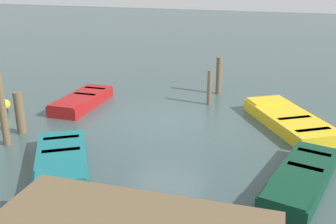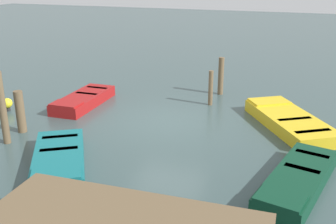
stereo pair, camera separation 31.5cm
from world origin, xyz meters
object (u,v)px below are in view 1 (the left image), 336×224
Objects in this scene: rowboat_red at (82,100)px; mooring_piling_far_left at (209,88)px; mooring_piling_center at (219,76)px; mooring_piling_mid_left at (20,113)px; rowboat_yellow at (289,120)px; dock_segment at (137,224)px; rowboat_dark_green at (301,178)px; rowboat_teal at (62,161)px; mooring_piling_far_right at (2,110)px; marker_buoy at (5,105)px.

mooring_piling_far_left reaches higher than rowboat_red.
mooring_piling_mid_left is at bearing 50.88° from mooring_piling_center.
mooring_piling_far_left is at bearing -136.82° from mooring_piling_mid_left.
mooring_piling_center reaches higher than rowboat_yellow.
mooring_piling_center is 1.51m from mooring_piling_far_left.
dock_segment reaches higher than rowboat_dark_green.
mooring_piling_mid_left is at bearing -155.60° from rowboat_teal.
mooring_piling_far_left is (3.46, -5.35, 0.45)m from rowboat_dark_green.
mooring_piling_far_right reaches higher than mooring_piling_far_left.
mooring_piling_center is at bearing 13.10° from rowboat_yellow.
mooring_piling_center is (0.76, -10.54, -0.06)m from dock_segment.
rowboat_red is at bearing -94.28° from mooring_piling_far_right.
dock_segment is at bearing 95.11° from mooring_piling_far_left.
mooring_piling_far_left is at bearing -131.00° from mooring_piling_far_right.
marker_buoy is at bearing 67.86° from rowboat_yellow.
rowboat_teal is at bearing 72.28° from mooring_piling_center.
mooring_piling_mid_left is at bearing 79.82° from rowboat_yellow.
rowboat_dark_green is 0.91× the size of rowboat_yellow.
mooring_piling_far_left is (-4.96, -4.66, -0.01)m from mooring_piling_mid_left.
rowboat_teal is 2.49× the size of mooring_piling_far_left.
rowboat_red is at bearing 59.80° from rowboat_yellow.
mooring_piling_mid_left reaches higher than rowboat_yellow.
mooring_piling_far_left is at bearing 32.99° from rowboat_yellow.
dock_segment is 1.46× the size of rowboat_teal.
marker_buoy is at bearing -39.79° from dock_segment.
rowboat_yellow is at bearing -160.30° from rowboat_dark_green.
rowboat_teal is at bearing 161.52° from mooring_piling_far_right.
mooring_piling_center is (2.94, -2.85, 0.55)m from rowboat_yellow.
rowboat_dark_green is 8.31m from mooring_piling_far_right.
dock_segment is 9.60m from marker_buoy.
rowboat_red is 2.32× the size of mooring_piling_mid_left.
mooring_piling_center is (-2.50, -7.83, 0.55)m from rowboat_teal.
dock_segment is 4.59m from rowboat_dark_green.
mooring_piling_far_right is 7.34m from mooring_piling_far_left.
mooring_piling_far_right is 1.42× the size of mooring_piling_center.
dock_segment reaches higher than marker_buoy.
marker_buoy is at bearing -39.00° from mooring_piling_mid_left.
rowboat_teal is 6.93× the size of marker_buoy.
mooring_piling_far_right reaches higher than rowboat_teal.
dock_segment is 1.55× the size of rowboat_red.
mooring_piling_center is 7.94m from mooring_piling_mid_left.
mooring_piling_far_right is 1.62× the size of mooring_piling_mid_left.
mooring_piling_center is (-4.86, -7.04, -0.32)m from mooring_piling_far_right.
mooring_piling_far_right is 3.17m from marker_buoy.
marker_buoy reaches higher than rowboat_teal.
rowboat_dark_green is 1.16× the size of rowboat_red.
mooring_piling_center reaches higher than rowboat_teal.
rowboat_yellow is at bearing -107.95° from dock_segment.
mooring_piling_far_right reaches higher than rowboat_dark_green.
mooring_piling_far_left is at bearing -87.03° from dock_segment.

